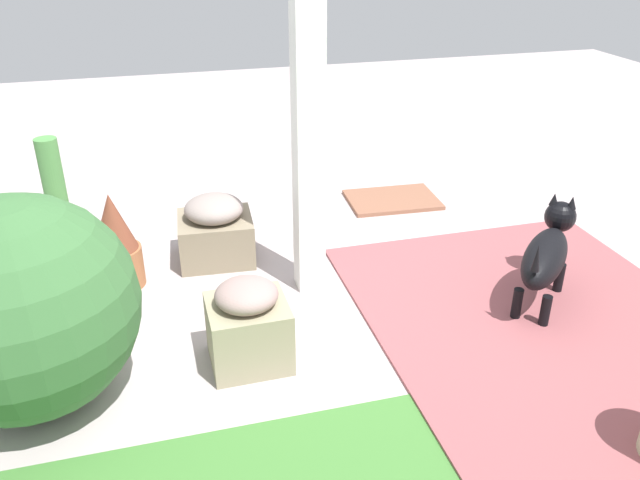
# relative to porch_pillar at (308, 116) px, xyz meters

# --- Properties ---
(ground_plane) EXTENTS (12.00, 12.00, 0.00)m
(ground_plane) POSITION_rel_porch_pillar_xyz_m (-0.26, 0.07, -1.02)
(ground_plane) COLOR #B2A3A3
(brick_path) EXTENTS (1.80, 2.40, 0.02)m
(brick_path) POSITION_rel_porch_pillar_xyz_m (-1.10, 0.83, -1.01)
(brick_path) COLOR #914D50
(brick_path) RESTS_ON ground
(porch_pillar) EXTENTS (0.15, 0.15, 2.04)m
(porch_pillar) POSITION_rel_porch_pillar_xyz_m (0.00, 0.00, 0.00)
(porch_pillar) COLOR white
(porch_pillar) RESTS_ON ground
(stone_planter_nearest) EXTENTS (0.48, 0.43, 0.43)m
(stone_planter_nearest) POSITION_rel_porch_pillar_xyz_m (0.48, -0.47, -0.82)
(stone_planter_nearest) COLOR gray
(stone_planter_nearest) RESTS_ON ground
(stone_planter_mid) EXTENTS (0.38, 0.35, 0.45)m
(stone_planter_mid) POSITION_rel_porch_pillar_xyz_m (0.46, 0.63, -0.81)
(stone_planter_mid) COLOR gray
(stone_planter_mid) RESTS_ON ground
(round_shrub) EXTENTS (0.97, 0.97, 0.97)m
(round_shrub) POSITION_rel_porch_pillar_xyz_m (1.41, 0.65, -0.53)
(round_shrub) COLOR #396837
(round_shrub) RESTS_ON ground
(terracotta_pot_spiky) EXTENTS (0.28, 0.28, 0.58)m
(terracotta_pot_spiky) POSITION_rel_porch_pillar_xyz_m (1.07, -0.30, -0.74)
(terracotta_pot_spiky) COLOR #9F5F3B
(terracotta_pot_spiky) RESTS_ON ground
(terracotta_pot_tall) EXTENTS (0.25, 0.25, 0.74)m
(terracotta_pot_tall) POSITION_rel_porch_pillar_xyz_m (1.43, -0.90, -0.76)
(terracotta_pot_tall) COLOR #A55534
(terracotta_pot_tall) RESTS_ON ground
(dog) EXTENTS (0.64, 0.66, 0.54)m
(dog) POSITION_rel_porch_pillar_xyz_m (-1.21, 0.52, -0.71)
(dog) COLOR black
(dog) RESTS_ON ground
(doormat) EXTENTS (0.70, 0.51, 0.03)m
(doormat) POSITION_rel_porch_pillar_xyz_m (-0.92, -1.02, -1.00)
(doormat) COLOR brown
(doormat) RESTS_ON ground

